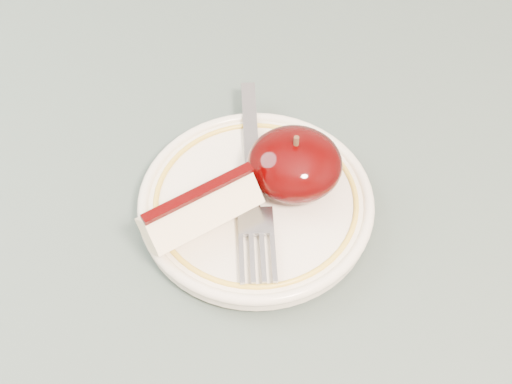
# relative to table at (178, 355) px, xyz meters

# --- Properties ---
(table) EXTENTS (0.90, 0.90, 0.75)m
(table) POSITION_rel_table_xyz_m (0.00, 0.00, 0.00)
(table) COLOR brown
(table) RESTS_ON ground
(plate) EXTENTS (0.19, 0.19, 0.02)m
(plate) POSITION_rel_table_xyz_m (0.05, 0.09, 0.10)
(plate) COLOR #F4E9CC
(plate) RESTS_ON table
(apple_half) EXTENTS (0.07, 0.07, 0.05)m
(apple_half) POSITION_rel_table_xyz_m (0.08, 0.11, 0.13)
(apple_half) COLOR black
(apple_half) RESTS_ON plate
(apple_wedge) EXTENTS (0.09, 0.09, 0.04)m
(apple_wedge) POSITION_rel_table_xyz_m (0.02, 0.06, 0.13)
(apple_wedge) COLOR #FBEAB9
(apple_wedge) RESTS_ON plate
(fork) EXTENTS (0.05, 0.20, 0.00)m
(fork) POSITION_rel_table_xyz_m (0.05, 0.11, 0.11)
(fork) COLOR gray
(fork) RESTS_ON plate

